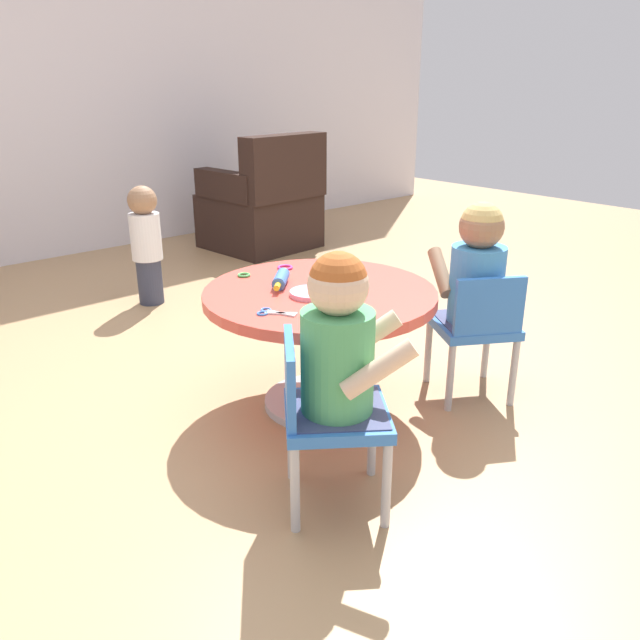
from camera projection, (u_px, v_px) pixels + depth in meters
ground_plane at (320, 404)px, 2.54m from camera, size 10.00×10.00×0.00m
back_wall at (14, 48)px, 4.14m from camera, size 8.00×0.12×2.80m
craft_table at (320, 319)px, 2.41m from camera, size 0.87×0.87×0.48m
child_chair_left at (325, 413)px, 1.86m from camera, size 0.42×0.42×0.54m
seated_child_left at (339, 341)px, 1.78m from camera, size 0.44×0.42×0.51m
child_chair_right at (476, 327)px, 2.50m from camera, size 0.41×0.41×0.54m
seated_child_right at (477, 268)px, 2.46m from camera, size 0.41×0.44×0.51m
armchair_dark at (264, 208)px, 4.76m from camera, size 0.77×0.77×0.85m
toddler_standing at (146, 242)px, 3.56m from camera, size 0.17×0.17×0.67m
rolling_pin at (281, 279)px, 2.41m from camera, size 0.18×0.17×0.05m
craft_scissors at (272, 312)px, 2.13m from camera, size 0.12×0.14×0.01m
playdough_blob_0 at (311, 293)px, 2.31m from camera, size 0.16×0.16×0.02m
cookie_cutter_0 at (244, 275)px, 2.53m from camera, size 0.05×0.05×0.01m
cookie_cutter_1 at (324, 281)px, 2.46m from camera, size 0.05×0.05×0.01m
cookie_cutter_2 at (285, 267)px, 2.63m from camera, size 0.06×0.06×0.01m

